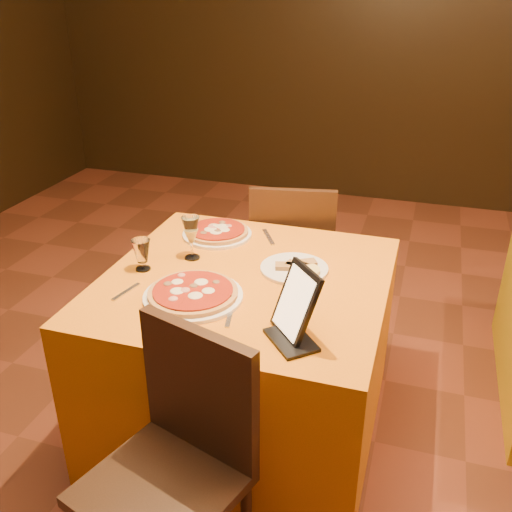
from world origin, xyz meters
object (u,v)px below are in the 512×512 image
(chair_main_near, at_px, (161,487))
(wine_glass, at_px, (191,238))
(pizza_near, at_px, (193,294))
(main_table, at_px, (246,355))
(tablet, at_px, (296,302))
(water_glass, at_px, (142,255))
(pizza_far, at_px, (217,233))
(chair_main_far, at_px, (293,258))

(chair_main_near, distance_m, wine_glass, 1.01)
(pizza_near, height_order, wine_glass, wine_glass)
(main_table, height_order, tablet, tablet)
(main_table, height_order, wine_glass, wine_glass)
(water_glass, bearing_deg, pizza_far, 67.58)
(chair_main_near, relative_size, chair_main_far, 1.00)
(chair_main_far, height_order, pizza_near, chair_main_far)
(main_table, xyz_separation_m, pizza_far, (-0.25, 0.34, 0.39))
(pizza_far, distance_m, wine_glass, 0.26)
(wine_glass, bearing_deg, pizza_near, -66.35)
(water_glass, bearing_deg, wine_glass, 45.97)
(wine_glass, height_order, tablet, tablet)
(main_table, distance_m, chair_main_near, 0.80)
(chair_main_far, height_order, tablet, tablet)
(chair_main_far, xyz_separation_m, water_glass, (-0.42, -0.86, 0.36))
(tablet, bearing_deg, pizza_near, -147.13)
(pizza_near, bearing_deg, chair_main_near, -77.32)
(water_glass, bearing_deg, pizza_near, -27.86)
(water_glass, bearing_deg, main_table, 8.25)
(wine_glass, relative_size, tablet, 0.78)
(chair_main_near, height_order, chair_main_far, same)
(water_glass, relative_size, tablet, 0.53)
(main_table, bearing_deg, chair_main_near, -90.00)
(pizza_far, relative_size, water_glass, 2.43)
(pizza_near, distance_m, tablet, 0.44)
(tablet, bearing_deg, main_table, 179.22)
(chair_main_near, xyz_separation_m, chair_main_far, (0.00, 1.60, 0.00))
(pizza_near, bearing_deg, main_table, 57.56)
(chair_main_far, bearing_deg, pizza_near, 71.97)
(main_table, height_order, pizza_far, pizza_far)
(main_table, xyz_separation_m, tablet, (0.28, -0.32, 0.49))
(pizza_near, relative_size, water_glass, 2.83)
(chair_main_near, distance_m, water_glass, 0.92)
(chair_main_near, height_order, pizza_far, chair_main_near)
(main_table, bearing_deg, pizza_far, 126.15)
(pizza_near, relative_size, wine_glass, 1.94)
(chair_main_far, bearing_deg, water_glass, 53.76)
(chair_main_far, distance_m, tablet, 1.23)
(pizza_near, height_order, pizza_far, same)
(wine_glass, height_order, water_glass, wine_glass)
(chair_main_near, height_order, wine_glass, wine_glass)
(pizza_near, height_order, water_glass, water_glass)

